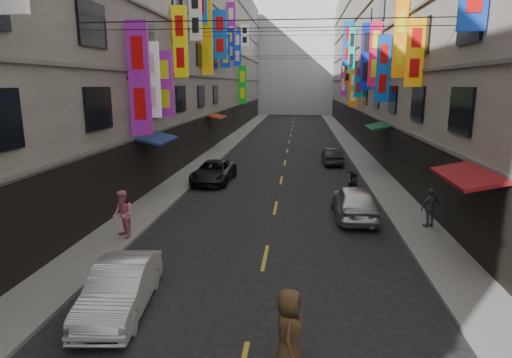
% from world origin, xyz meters
% --- Properties ---
extents(sidewalk_left, '(2.00, 90.00, 0.12)m').
position_xyz_m(sidewalk_left, '(-6.00, 42.00, 0.06)').
color(sidewalk_left, slate).
rests_on(sidewalk_left, ground).
extents(sidewalk_right, '(2.00, 90.00, 0.12)m').
position_xyz_m(sidewalk_right, '(6.00, 42.00, 0.06)').
color(sidewalk_right, slate).
rests_on(sidewalk_right, ground).
extents(building_row_left, '(10.14, 90.00, 19.00)m').
position_xyz_m(building_row_left, '(-11.99, 42.00, 9.49)').
color(building_row_left, gray).
rests_on(building_row_left, ground).
extents(building_row_right, '(10.14, 90.00, 19.00)m').
position_xyz_m(building_row_right, '(11.99, 42.00, 9.49)').
color(building_row_right, '#A49789').
rests_on(building_row_right, ground).
extents(haze_block, '(18.00, 8.00, 22.00)m').
position_xyz_m(haze_block, '(0.00, 92.00, 11.00)').
color(haze_block, '#B0B8C4').
rests_on(haze_block, ground).
extents(shop_signage, '(14.00, 55.00, 12.61)m').
position_xyz_m(shop_signage, '(-0.18, 34.93, 9.12)').
color(shop_signage, blue).
rests_on(shop_signage, ground).
extents(street_awnings, '(13.99, 35.20, 0.41)m').
position_xyz_m(street_awnings, '(-1.26, 26.00, 3.00)').
color(street_awnings, '#154512').
rests_on(street_awnings, ground).
extents(overhead_cables, '(14.00, 38.04, 1.24)m').
position_xyz_m(overhead_cables, '(0.00, 30.00, 8.80)').
color(overhead_cables, black).
rests_on(overhead_cables, ground).
extents(lane_markings, '(0.12, 80.20, 0.01)m').
position_xyz_m(lane_markings, '(0.00, 39.00, 0.00)').
color(lane_markings, gold).
rests_on(lane_markings, ground).
extents(scooter_far_right, '(0.75, 1.75, 1.14)m').
position_xyz_m(scooter_far_right, '(4.12, 28.28, 0.44)').
color(scooter_far_right, black).
rests_on(scooter_far_right, ground).
extents(car_left_mid, '(1.75, 3.98, 1.27)m').
position_xyz_m(car_left_mid, '(-3.41, 14.14, 0.64)').
color(car_left_mid, silver).
rests_on(car_left_mid, ground).
extents(car_left_far, '(2.26, 4.66, 1.28)m').
position_xyz_m(car_left_far, '(-4.00, 29.05, 0.64)').
color(car_left_far, black).
rests_on(car_left_far, ground).
extents(car_right_mid, '(1.82, 4.38, 1.48)m').
position_xyz_m(car_right_mid, '(3.51, 22.82, 0.74)').
color(car_right_mid, silver).
rests_on(car_right_mid, ground).
extents(car_right_far, '(1.43, 3.72, 1.21)m').
position_xyz_m(car_right_far, '(3.46, 35.75, 0.61)').
color(car_right_far, '#2A2931').
rests_on(car_right_far, ground).
extents(pedestrian_lfar, '(1.03, 1.06, 1.81)m').
position_xyz_m(pedestrian_lfar, '(-5.40, 19.08, 1.02)').
color(pedestrian_lfar, pink).
rests_on(pedestrian_lfar, sidewalk_left).
extents(pedestrian_rfar, '(1.08, 0.89, 1.60)m').
position_xyz_m(pedestrian_rfar, '(6.34, 21.51, 0.92)').
color(pedestrian_rfar, '#555557').
rests_on(pedestrian_rfar, sidewalk_right).
extents(pedestrian_crossing, '(0.63, 0.91, 1.84)m').
position_xyz_m(pedestrian_crossing, '(0.95, 12.11, 0.92)').
color(pedestrian_crossing, '#513720').
rests_on(pedestrian_crossing, ground).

